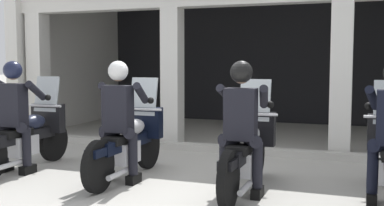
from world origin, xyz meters
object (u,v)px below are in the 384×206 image
Objects in this scene: motorcycle_center_right at (247,150)px; police_officer_center_right at (241,117)px; police_officer_center_left at (119,111)px; police_officer_far_left at (15,107)px; motorcycle_center_left at (130,141)px; motorcycle_far_left at (29,135)px.

police_officer_center_right is at bearing -90.89° from motorcycle_center_right.
police_officer_center_right is (1.64, -0.08, 0.00)m from police_officer_center_left.
police_officer_far_left reaches higher than motorcycle_center_left.
police_officer_center_right is (-0.00, -0.28, 0.44)m from motorcycle_center_right.
motorcycle_far_left is 1.64m from motorcycle_center_left.
motorcycle_center_left is 0.52m from police_officer_center_left.
motorcycle_center_left is 1.64m from motorcycle_center_right.
motorcycle_far_left is 3.33m from police_officer_center_right.
police_officer_far_left is at bearing -176.57° from motorcycle_center_right.
motorcycle_center_left is (1.64, 0.32, -0.44)m from police_officer_far_left.
police_officer_far_left is 3.28m from police_officer_center_right.
motorcycle_far_left is 1.29× the size of police_officer_center_right.
police_officer_center_left is at bearing -7.51° from motorcycle_far_left.
police_officer_far_left is 1.00× the size of police_officer_center_right.
motorcycle_center_left is 1.29× the size of police_officer_center_right.
police_officer_center_right is at bearing 0.34° from police_officer_far_left.
police_officer_center_right is at bearing -8.74° from motorcycle_center_left.
police_officer_center_right is at bearing -4.59° from motorcycle_far_left.
motorcycle_center_left is at bearing 12.07° from police_officer_far_left.
motorcycle_center_right is (1.64, 0.20, -0.44)m from police_officer_center_left.
police_officer_far_left is 1.73m from motorcycle_center_left.
police_officer_far_left is 1.00× the size of police_officer_center_left.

